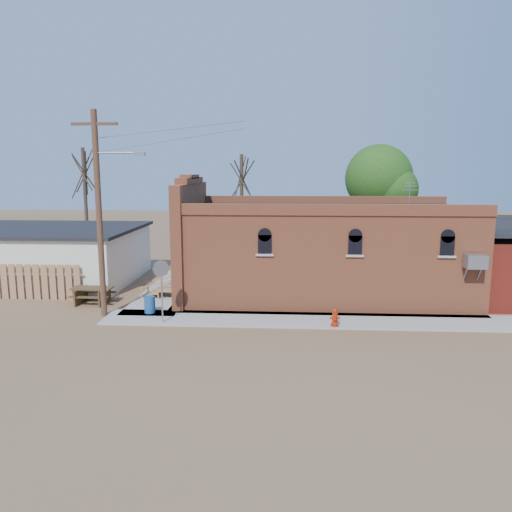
# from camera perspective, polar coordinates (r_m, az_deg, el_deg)

# --- Properties ---
(ground) EXTENTS (120.00, 120.00, 0.00)m
(ground) POSITION_cam_1_polar(r_m,az_deg,el_deg) (21.07, 3.50, -8.11)
(ground) COLOR brown
(ground) RESTS_ON ground
(sidewalk_south) EXTENTS (19.00, 2.20, 0.08)m
(sidewalk_south) POSITION_cam_1_polar(r_m,az_deg,el_deg) (21.97, 7.44, -7.31)
(sidewalk_south) COLOR #9E9991
(sidewalk_south) RESTS_ON ground
(sidewalk_west) EXTENTS (2.60, 10.00, 0.08)m
(sidewalk_west) POSITION_cam_1_polar(r_m,az_deg,el_deg) (27.54, -9.76, -3.86)
(sidewalk_west) COLOR #9E9991
(sidewalk_west) RESTS_ON ground
(brick_bar) EXTENTS (16.40, 7.97, 6.30)m
(brick_bar) POSITION_cam_1_polar(r_m,az_deg,el_deg) (25.93, 7.18, 0.55)
(brick_bar) COLOR #C5633C
(brick_bar) RESTS_ON ground
(wood_fence) EXTENTS (5.20, 0.10, 1.80)m
(wood_fence) POSITION_cam_1_polar(r_m,az_deg,el_deg) (27.60, -24.15, -2.72)
(wood_fence) COLOR #8D5E40
(wood_fence) RESTS_ON ground
(utility_pole) EXTENTS (3.12, 0.26, 9.00)m
(utility_pole) POSITION_cam_1_polar(r_m,az_deg,el_deg) (22.79, -17.39, 5.07)
(utility_pole) COLOR #452A1B
(utility_pole) RESTS_ON ground
(tree_bare_near) EXTENTS (2.80, 2.80, 7.65)m
(tree_bare_near) POSITION_cam_1_polar(r_m,az_deg,el_deg) (33.18, -1.66, 8.91)
(tree_bare_near) COLOR #493B2A
(tree_bare_near) RESTS_ON ground
(tree_bare_far) EXTENTS (2.80, 2.80, 8.16)m
(tree_bare_far) POSITION_cam_1_polar(r_m,az_deg,el_deg) (36.79, -19.07, 9.09)
(tree_bare_far) COLOR #493B2A
(tree_bare_far) RESTS_ON ground
(tree_leafy) EXTENTS (4.40, 4.40, 8.15)m
(tree_leafy) POSITION_cam_1_polar(r_m,az_deg,el_deg) (34.10, 13.84, 8.61)
(tree_leafy) COLOR #493B2A
(tree_leafy) RESTS_ON ground
(fire_hydrant) EXTENTS (0.44, 0.43, 0.76)m
(fire_hydrant) POSITION_cam_1_polar(r_m,az_deg,el_deg) (21.03, 9.01, -6.95)
(fire_hydrant) COLOR #A42209
(fire_hydrant) RESTS_ON sidewalk_south
(stop_sign) EXTENTS (0.61, 0.50, 2.70)m
(stop_sign) POSITION_cam_1_polar(r_m,az_deg,el_deg) (21.24, -10.78, -2.10)
(stop_sign) COLOR gray
(stop_sign) RESTS_ON sidewalk_south
(trash_barrel) EXTENTS (0.63, 0.63, 0.75)m
(trash_barrel) POSITION_cam_1_polar(r_m,az_deg,el_deg) (23.19, -12.05, -5.46)
(trash_barrel) COLOR navy
(trash_barrel) RESTS_ON sidewalk_west
(picnic_table) EXTENTS (1.96, 1.53, 0.81)m
(picnic_table) POSITION_cam_1_polar(r_m,az_deg,el_deg) (25.78, -18.17, -4.04)
(picnic_table) COLOR #4D3A1F
(picnic_table) RESTS_ON ground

